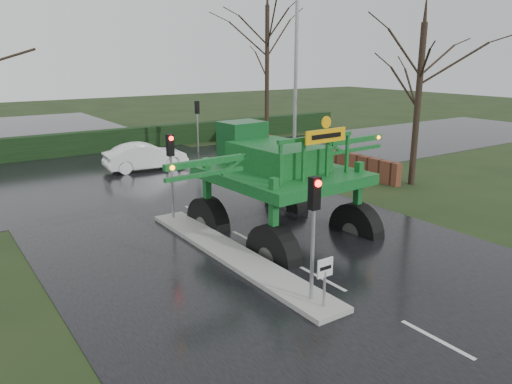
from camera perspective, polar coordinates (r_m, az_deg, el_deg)
ground at (r=15.24m, az=7.58°, el=-9.86°), size 140.00×140.00×0.00m
road_main at (r=23.13m, az=-9.14°, el=-1.06°), size 14.00×80.00×0.02m
road_cross at (r=28.51m, az=-14.36°, el=1.77°), size 80.00×12.00×0.02m
median_island at (r=16.68m, az=-2.73°, el=-7.12°), size 1.20×10.00×0.16m
hedge_row at (r=35.87m, az=-18.95°, el=5.34°), size 44.00×0.90×1.50m
brick_wall at (r=33.35m, az=2.74°, el=5.19°), size 0.40×20.00×1.20m
keep_left_sign at (r=12.99m, az=7.87°, el=-9.35°), size 0.50×0.07×1.35m
traffic_signal_near at (r=12.78m, az=6.65°, el=-2.35°), size 0.26×0.33×3.52m
traffic_signal_mid at (r=19.78m, az=-9.71°, el=3.84°), size 0.26×0.33×3.52m
traffic_signal_far at (r=34.29m, az=-6.74°, el=8.75°), size 0.26×0.33×3.52m
street_light_right at (r=28.27m, az=4.09°, el=14.34°), size 3.85×0.30×10.00m
tree_right_near at (r=26.41m, az=18.19°, el=11.85°), size 5.60×5.60×9.64m
tree_right_far at (r=38.35m, az=1.28°, el=15.38°), size 7.00×7.00×12.05m
crop_sprayer at (r=16.05m, az=1.47°, el=1.72°), size 10.12×6.54×5.66m
white_sedan at (r=29.91m, az=-12.42°, el=2.50°), size 4.83×2.01×1.55m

